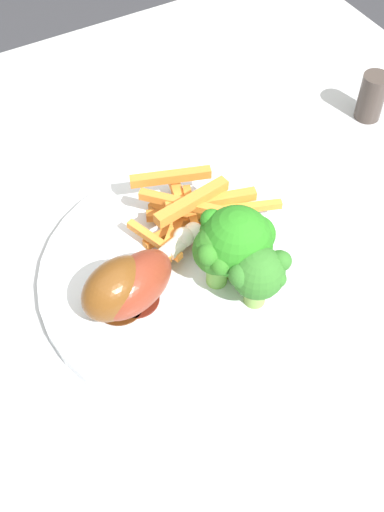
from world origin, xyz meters
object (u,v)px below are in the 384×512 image
object	(u,v)px
dining_table	(114,340)
pepper_shaker	(372,97)
broccoli_floret_front	(219,252)
chicken_drumstick_far	(138,281)
broccoli_floret_middle	(238,242)
dinner_plate	(192,273)
broccoli_floret_back	(258,272)
carrot_fries_pile	(187,213)
chicken_drumstick_near	(122,285)

from	to	relation	value
dining_table	pepper_shaker	size ratio (longest dim) A/B	18.02
dining_table	broccoli_floret_front	distance (m)	0.19
dining_table	chicken_drumstick_far	xyz separation A→B (m)	(0.02, -0.04, 0.14)
broccoli_floret_middle	chicken_drumstick_far	distance (m)	0.09
dinner_plate	broccoli_floret_back	bearing A→B (deg)	-60.58
broccoli_floret_middle	pepper_shaker	bearing A→B (deg)	26.33
broccoli_floret_middle	chicken_drumstick_far	size ratio (longest dim) A/B	0.62
broccoli_floret_front	carrot_fries_pile	world-z (taller)	broccoli_floret_front
broccoli_floret_back	dinner_plate	bearing A→B (deg)	119.42
broccoli_floret_front	chicken_drumstick_near	size ratio (longest dim) A/B	0.53
dinner_plate	broccoli_floret_front	size ratio (longest dim) A/B	4.19
broccoli_floret_back	chicken_drumstick_far	xyz separation A→B (m)	(-0.09, 0.05, -0.02)
dinner_plate	chicken_drumstick_near	world-z (taller)	chicken_drumstick_near
broccoli_floret_back	pepper_shaker	xyz separation A→B (m)	(0.26, 0.16, -0.03)
dining_table	carrot_fries_pile	distance (m)	0.17
broccoli_floret_middle	carrot_fries_pile	xyz separation A→B (m)	(-0.01, 0.07, -0.03)
broccoli_floret_middle	dinner_plate	bearing A→B (deg)	141.06
broccoli_floret_back	carrot_fries_pile	world-z (taller)	broccoli_floret_back
broccoli_floret_middle	pepper_shaker	distance (m)	0.29
carrot_fries_pile	chicken_drumstick_far	world-z (taller)	chicken_drumstick_far
broccoli_floret_back	pepper_shaker	bearing A→B (deg)	31.68
broccoli_floret_back	dining_table	bearing A→B (deg)	139.23
chicken_drumstick_far	dining_table	bearing A→B (deg)	117.08
broccoli_floret_front	pepper_shaker	xyz separation A→B (m)	(0.28, 0.13, -0.03)
broccoli_floret_middle	broccoli_floret_front	bearing A→B (deg)	173.43
dinner_plate	chicken_drumstick_far	bearing A→B (deg)	-176.36
chicken_drumstick_far	pepper_shaker	world-z (taller)	chicken_drumstick_far
broccoli_floret_middle	carrot_fries_pile	world-z (taller)	broccoli_floret_middle
chicken_drumstick_near	pepper_shaker	size ratio (longest dim) A/B	2.27
broccoli_floret_front	chicken_drumstick_far	size ratio (longest dim) A/B	0.52
dinner_plate	pepper_shaker	world-z (taller)	pepper_shaker
broccoli_floret_back	chicken_drumstick_far	distance (m)	0.10
dinner_plate	broccoli_floret_front	world-z (taller)	broccoli_floret_front
carrot_fries_pile	chicken_drumstick_near	distance (m)	0.10
broccoli_floret_front	carrot_fries_pile	xyz separation A→B (m)	(0.01, 0.07, -0.02)
broccoli_floret_front	pepper_shaker	size ratio (longest dim) A/B	1.21
broccoli_floret_middle	pepper_shaker	xyz separation A→B (m)	(0.26, 0.13, -0.03)
broccoli_floret_middle	broccoli_floret_back	size ratio (longest dim) A/B	1.24
pepper_shaker	dining_table	bearing A→B (deg)	-169.54
chicken_drumstick_far	pepper_shaker	xyz separation A→B (m)	(0.35, 0.11, -0.01)
broccoli_floret_front	pepper_shaker	distance (m)	0.31
carrot_fries_pile	pepper_shaker	xyz separation A→B (m)	(0.27, 0.06, -0.00)
dinner_plate	broccoli_floret_middle	world-z (taller)	broccoli_floret_middle
chicken_drumstick_near	dining_table	bearing A→B (deg)	98.73
broccoli_floret_back	chicken_drumstick_near	world-z (taller)	broccoli_floret_back
dinner_plate	broccoli_floret_back	xyz separation A→B (m)	(0.03, -0.06, 0.05)
broccoli_floret_front	chicken_drumstick_far	world-z (taller)	broccoli_floret_front
dinner_plate	broccoli_floret_middle	distance (m)	0.07
dinner_plate	chicken_drumstick_far	xyz separation A→B (m)	(-0.06, -0.00, 0.03)
broccoli_floret_middle	chicken_drumstick_near	xyz separation A→B (m)	(-0.10, 0.02, -0.02)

